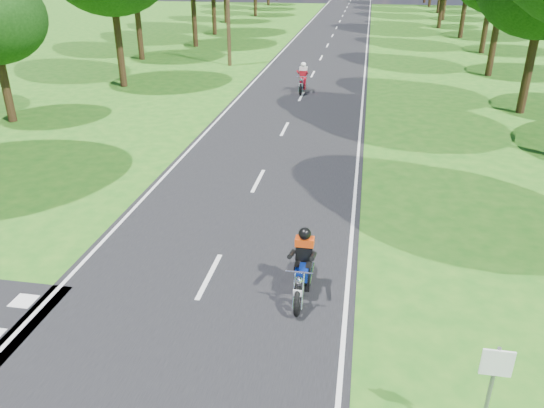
# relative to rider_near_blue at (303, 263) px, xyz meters

# --- Properties ---
(ground) EXTENTS (160.00, 160.00, 0.00)m
(ground) POSITION_rel_rider_near_blue_xyz_m (-2.29, -1.69, -0.81)
(ground) COLOR #206116
(ground) RESTS_ON ground
(main_road) EXTENTS (7.00, 140.00, 0.02)m
(main_road) POSITION_rel_rider_near_blue_xyz_m (-2.29, 48.31, -0.80)
(main_road) COLOR black
(main_road) RESTS_ON ground
(road_markings) EXTENTS (7.40, 140.00, 0.01)m
(road_markings) POSITION_rel_rider_near_blue_xyz_m (-2.42, 46.44, -0.78)
(road_markings) COLOR silver
(road_markings) RESTS_ON main_road
(telegraph_pole) EXTENTS (1.20, 0.26, 8.00)m
(telegraph_pole) POSITION_rel_rider_near_blue_xyz_m (-8.29, 26.31, 3.27)
(telegraph_pole) COLOR #382616
(telegraph_pole) RESTS_ON ground
(road_sign) EXTENTS (0.45, 0.07, 2.00)m
(road_sign) POSITION_rel_rider_near_blue_xyz_m (3.21, -3.70, 0.54)
(road_sign) COLOR slate
(road_sign) RESTS_ON ground
(rider_near_blue) EXTENTS (0.64, 1.89, 1.57)m
(rider_near_blue) POSITION_rel_rider_near_blue_xyz_m (0.00, 0.00, 0.00)
(rider_near_blue) COLOR navy
(rider_near_blue) RESTS_ON main_road
(rider_far_red) EXTENTS (0.65, 1.94, 1.61)m
(rider_far_red) POSITION_rel_rider_near_blue_xyz_m (-2.35, 19.37, 0.02)
(rider_far_red) COLOR #B40D26
(rider_far_red) RESTS_ON main_road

